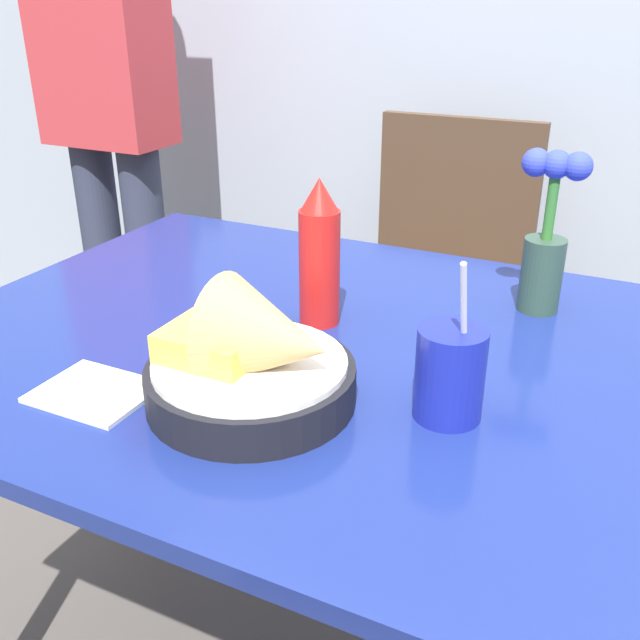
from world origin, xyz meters
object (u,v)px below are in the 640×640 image
(chair_far_window, at_px, (441,275))
(ketchup_bottle, at_px, (319,255))
(flower_vase, at_px, (546,240))
(food_basket, at_px, (257,363))
(drink_cup, at_px, (450,376))
(person_standing, at_px, (104,79))

(chair_far_window, relative_size, ketchup_bottle, 4.20)
(flower_vase, bearing_deg, food_basket, -120.12)
(chair_far_window, height_order, ketchup_bottle, ketchup_bottle)
(drink_cup, height_order, flower_vase, flower_vase)
(chair_far_window, relative_size, food_basket, 3.65)
(flower_vase, bearing_deg, ketchup_bottle, -146.52)
(food_basket, xyz_separation_m, flower_vase, (0.25, 0.43, 0.06))
(ketchup_bottle, height_order, person_standing, person_standing)
(food_basket, height_order, flower_vase, flower_vase)
(person_standing, bearing_deg, drink_cup, -33.64)
(ketchup_bottle, bearing_deg, food_basket, -81.61)
(flower_vase, bearing_deg, drink_cup, -96.12)
(chair_far_window, xyz_separation_m, person_standing, (-0.87, -0.16, 0.44))
(chair_far_window, height_order, flower_vase, flower_vase)
(chair_far_window, bearing_deg, food_basket, -86.37)
(ketchup_bottle, bearing_deg, drink_cup, -34.13)
(drink_cup, relative_size, flower_vase, 0.82)
(ketchup_bottle, xyz_separation_m, flower_vase, (0.29, 0.19, 0.01))
(food_basket, height_order, person_standing, person_standing)
(food_basket, bearing_deg, ketchup_bottle, 98.39)
(chair_far_window, relative_size, person_standing, 0.54)
(ketchup_bottle, height_order, drink_cup, ketchup_bottle)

